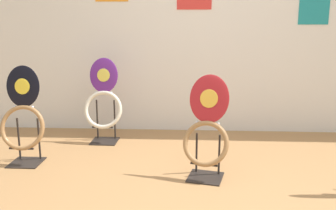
{
  "coord_description": "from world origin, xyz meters",
  "views": [
    {
      "loc": [
        -0.16,
        -2.38,
        1.29
      ],
      "look_at": [
        -0.34,
        0.91,
        0.55
      ],
      "focal_mm": 40.0,
      "sensor_mm": 36.0,
      "label": 1
    }
  ],
  "objects": [
    {
      "name": "toilet_seat_display_crimson_swirl",
      "position": [
        -0.0,
        0.59,
        0.4
      ],
      "size": [
        0.42,
        0.36,
        0.86
      ],
      "color": "black",
      "rests_on": "ground_plane"
    },
    {
      "name": "wall_back",
      "position": [
        -0.0,
        2.01,
        1.3
      ],
      "size": [
        8.0,
        0.07,
        2.6
      ],
      "color": "silver",
      "rests_on": "ground_plane"
    },
    {
      "name": "toilet_seat_display_jazz_black",
      "position": [
        -1.66,
        0.82,
        0.42
      ],
      "size": [
        0.41,
        0.28,
        0.9
      ],
      "color": "black",
      "rests_on": "ground_plane"
    },
    {
      "name": "toilet_seat_display_purple_note",
      "position": [
        -1.07,
        1.49,
        0.43
      ],
      "size": [
        0.42,
        0.29,
        0.91
      ],
      "color": "black",
      "rests_on": "ground_plane"
    }
  ]
}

